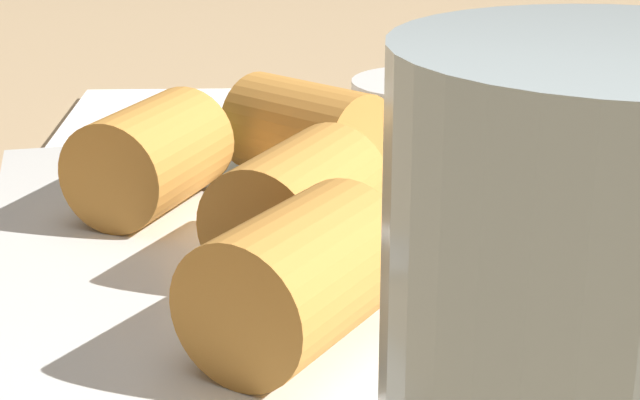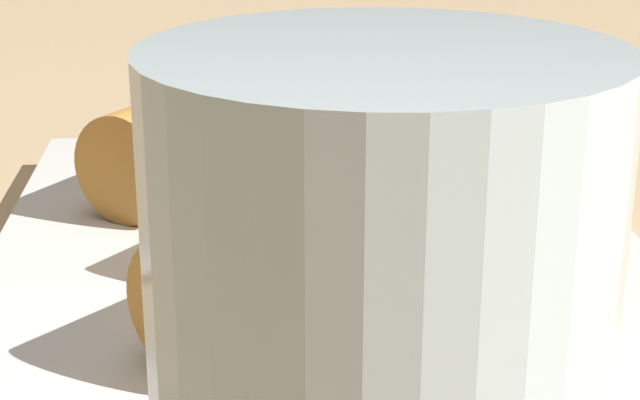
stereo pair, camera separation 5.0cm
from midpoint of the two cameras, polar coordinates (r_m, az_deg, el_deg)
The scene contains 8 objects.
table_surface at distance 40.70cm, azimuth -0.05°, elevation -5.42°, with size 180.00×140.00×2.00cm.
serving_plate at distance 39.51cm, azimuth 3.63°, elevation -3.47°, with size 30.11×23.90×1.50cm.
roll_front_left at distance 43.38cm, azimuth -4.54°, elevation 2.70°, with size 7.64×7.11×4.33cm.
roll_front_right at distance 37.25cm, azimuth 2.63°, elevation -0.10°, with size 7.62×7.29×4.33cm.
roll_back_left at distance 45.88cm, azimuth 3.37°, elevation 3.66°, with size 7.63×7.18×4.33cm.
roll_back_right at distance 31.33cm, azimuth 2.46°, elevation -3.98°, with size 7.54×7.47×4.33cm.
dipping_bowl_near at distance 61.20cm, azimuth 10.79°, elevation 5.05°, with size 8.09×8.09×2.33cm.
napkin at distance 60.95cm, azimuth -2.81°, elevation 4.37°, with size 15.29×13.70×0.60cm.
Camera 2 is at (37.19, -0.66, 18.10)cm, focal length 60.00 mm.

